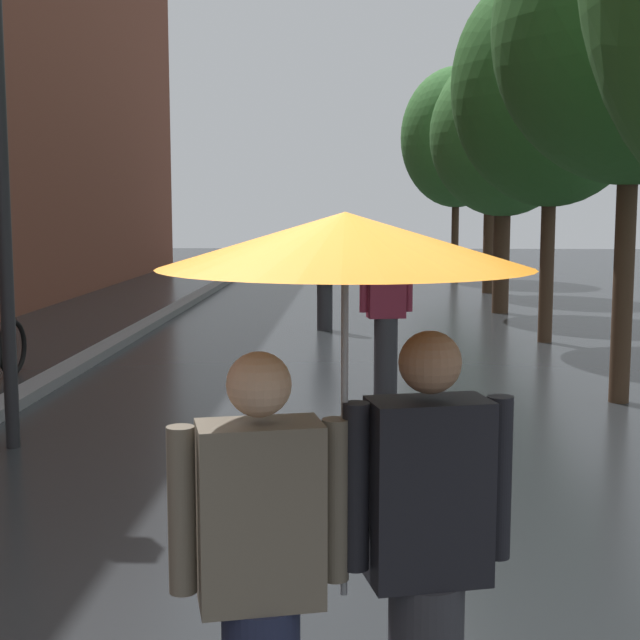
{
  "coord_description": "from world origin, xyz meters",
  "views": [
    {
      "loc": [
        0.4,
        -3.28,
        2.1
      ],
      "look_at": [
        0.14,
        2.66,
        1.35
      ],
      "focal_mm": 51.84,
      "sensor_mm": 36.0,
      "label": 1
    }
  ],
  "objects_px": {
    "street_tree_1": "(634,29)",
    "street_tree_2": "(552,86)",
    "street_tree_3": "(504,136)",
    "street_lamp_post": "(1,163)",
    "street_tree_4": "(492,129)",
    "pedestrian_walking_midground": "(386,315)",
    "pedestrian_walking_far": "(325,281)",
    "street_tree_5": "(457,137)",
    "couple_under_umbrella": "(346,412)"
  },
  "relations": [
    {
      "from": "street_tree_3",
      "to": "street_lamp_post",
      "type": "bearing_deg",
      "value": -119.33
    },
    {
      "from": "street_tree_5",
      "to": "street_tree_3",
      "type": "bearing_deg",
      "value": -89.67
    },
    {
      "from": "street_tree_4",
      "to": "pedestrian_walking_far",
      "type": "xyz_separation_m",
      "value": [
        -3.62,
        -6.6,
        -3.0
      ]
    },
    {
      "from": "street_tree_1",
      "to": "street_tree_2",
      "type": "bearing_deg",
      "value": 89.22
    },
    {
      "from": "street_tree_5",
      "to": "street_lamp_post",
      "type": "relative_size",
      "value": 1.41
    },
    {
      "from": "street_lamp_post",
      "to": "street_tree_5",
      "type": "bearing_deg",
      "value": 72.96
    },
    {
      "from": "street_tree_5",
      "to": "street_lamp_post",
      "type": "bearing_deg",
      "value": -107.04
    },
    {
      "from": "street_tree_3",
      "to": "street_tree_5",
      "type": "distance_m",
      "value": 8.33
    },
    {
      "from": "street_tree_5",
      "to": "pedestrian_walking_far",
      "type": "xyz_separation_m",
      "value": [
        -3.24,
        -10.89,
        -3.1
      ]
    },
    {
      "from": "street_tree_4",
      "to": "couple_under_umbrella",
      "type": "relative_size",
      "value": 2.67
    },
    {
      "from": "street_tree_2",
      "to": "street_tree_3",
      "type": "height_order",
      "value": "street_tree_2"
    },
    {
      "from": "street_lamp_post",
      "to": "pedestrian_walking_midground",
      "type": "bearing_deg",
      "value": 35.23
    },
    {
      "from": "street_tree_2",
      "to": "pedestrian_walking_far",
      "type": "relative_size",
      "value": 3.5
    },
    {
      "from": "street_tree_5",
      "to": "pedestrian_walking_midground",
      "type": "relative_size",
      "value": 3.36
    },
    {
      "from": "street_tree_3",
      "to": "pedestrian_walking_midground",
      "type": "xyz_separation_m",
      "value": [
        -2.42,
        -7.84,
        -2.47
      ]
    },
    {
      "from": "street_tree_2",
      "to": "couple_under_umbrella",
      "type": "height_order",
      "value": "street_tree_2"
    },
    {
      "from": "street_tree_2",
      "to": "street_lamp_post",
      "type": "height_order",
      "value": "street_tree_2"
    },
    {
      "from": "street_tree_5",
      "to": "pedestrian_walking_midground",
      "type": "bearing_deg",
      "value": -98.36
    },
    {
      "from": "street_tree_2",
      "to": "couple_under_umbrella",
      "type": "distance_m",
      "value": 11.73
    },
    {
      "from": "street_tree_1",
      "to": "pedestrian_walking_midground",
      "type": "relative_size",
      "value": 3.14
    },
    {
      "from": "street_tree_3",
      "to": "street_tree_5",
      "type": "bearing_deg",
      "value": 90.33
    },
    {
      "from": "street_tree_4",
      "to": "street_tree_5",
      "type": "distance_m",
      "value": 4.31
    },
    {
      "from": "couple_under_umbrella",
      "to": "pedestrian_walking_far",
      "type": "distance_m",
      "value": 12.34
    },
    {
      "from": "street_tree_4",
      "to": "couple_under_umbrella",
      "type": "xyz_separation_m",
      "value": [
        -3.08,
        -18.91,
        -2.38
      ]
    },
    {
      "from": "street_tree_5",
      "to": "couple_under_umbrella",
      "type": "relative_size",
      "value": 2.82
    },
    {
      "from": "couple_under_umbrella",
      "to": "pedestrian_walking_midground",
      "type": "height_order",
      "value": "couple_under_umbrella"
    },
    {
      "from": "pedestrian_walking_far",
      "to": "street_tree_4",
      "type": "bearing_deg",
      "value": 61.23
    },
    {
      "from": "street_tree_4",
      "to": "pedestrian_walking_midground",
      "type": "height_order",
      "value": "street_tree_4"
    },
    {
      "from": "street_tree_4",
      "to": "street_lamp_post",
      "type": "bearing_deg",
      "value": -113.07
    },
    {
      "from": "street_tree_4",
      "to": "street_lamp_post",
      "type": "relative_size",
      "value": 1.33
    },
    {
      "from": "street_tree_4",
      "to": "street_tree_1",
      "type": "bearing_deg",
      "value": -91.3
    },
    {
      "from": "street_tree_5",
      "to": "street_lamp_post",
      "type": "height_order",
      "value": "street_tree_5"
    },
    {
      "from": "street_tree_1",
      "to": "couple_under_umbrella",
      "type": "bearing_deg",
      "value": -112.32
    },
    {
      "from": "street_tree_3",
      "to": "pedestrian_walking_far",
      "type": "xyz_separation_m",
      "value": [
        -3.29,
        -2.58,
        -2.55
      ]
    },
    {
      "from": "couple_under_umbrella",
      "to": "pedestrian_walking_midground",
      "type": "distance_m",
      "value": 7.09
    },
    {
      "from": "street_tree_1",
      "to": "street_tree_3",
      "type": "xyz_separation_m",
      "value": [
        -0.06,
        8.07,
        -0.5
      ]
    },
    {
      "from": "street_tree_1",
      "to": "pedestrian_walking_midground",
      "type": "distance_m",
      "value": 3.87
    },
    {
      "from": "street_tree_3",
      "to": "street_lamp_post",
      "type": "height_order",
      "value": "street_tree_3"
    },
    {
      "from": "couple_under_umbrella",
      "to": "street_tree_2",
      "type": "bearing_deg",
      "value": 75.56
    },
    {
      "from": "street_tree_1",
      "to": "street_tree_5",
      "type": "distance_m",
      "value": 16.38
    },
    {
      "from": "street_tree_4",
      "to": "street_tree_3",
      "type": "bearing_deg",
      "value": -94.7
    },
    {
      "from": "street_tree_4",
      "to": "street_lamp_post",
      "type": "xyz_separation_m",
      "value": [
        -6.04,
        -14.17,
        -1.38
      ]
    },
    {
      "from": "street_tree_1",
      "to": "street_tree_2",
      "type": "height_order",
      "value": "street_tree_2"
    },
    {
      "from": "street_tree_5",
      "to": "street_tree_4",
      "type": "bearing_deg",
      "value": -84.98
    },
    {
      "from": "street_tree_2",
      "to": "street_tree_4",
      "type": "xyz_separation_m",
      "value": [
        0.22,
        7.79,
        -0.01
      ]
    },
    {
      "from": "pedestrian_walking_midground",
      "to": "pedestrian_walking_far",
      "type": "distance_m",
      "value": 5.33
    },
    {
      "from": "couple_under_umbrella",
      "to": "street_lamp_post",
      "type": "distance_m",
      "value": 5.68
    },
    {
      "from": "street_tree_5",
      "to": "pedestrian_walking_midground",
      "type": "xyz_separation_m",
      "value": [
        -2.37,
        -16.15,
        -3.02
      ]
    },
    {
      "from": "street_tree_1",
      "to": "street_tree_4",
      "type": "height_order",
      "value": "street_tree_4"
    },
    {
      "from": "street_tree_1",
      "to": "street_tree_2",
      "type": "xyz_separation_m",
      "value": [
        0.06,
        4.29,
        -0.04
      ]
    }
  ]
}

